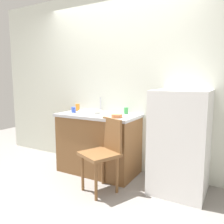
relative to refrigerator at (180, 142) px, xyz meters
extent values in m
plane|color=gray|center=(-0.99, -0.63, -0.62)|extent=(8.00, 8.00, 0.00)
cube|color=silver|center=(-0.99, 0.37, 0.72)|extent=(4.80, 0.10, 2.67)
cube|color=brown|center=(-1.17, 0.02, -0.21)|extent=(1.13, 0.60, 0.83)
cube|color=#B7B7BC|center=(-1.17, 0.02, 0.23)|extent=(1.17, 0.64, 0.04)
cylinder|color=#B7B7BC|center=(-1.29, 0.27, 0.36)|extent=(0.02, 0.02, 0.22)
cube|color=white|center=(0.00, 0.00, 0.00)|extent=(0.64, 0.64, 1.24)
cylinder|color=brown|center=(-1.03, -0.58, -0.39)|extent=(0.04, 0.04, 0.45)
cylinder|color=brown|center=(-0.76, -0.70, -0.39)|extent=(0.04, 0.04, 0.45)
cylinder|color=brown|center=(-0.91, -0.30, -0.39)|extent=(0.04, 0.04, 0.45)
cylinder|color=brown|center=(-0.63, -0.42, -0.39)|extent=(0.04, 0.04, 0.45)
cube|color=brown|center=(-0.83, -0.50, -0.15)|extent=(0.53, 0.53, 0.04)
cube|color=brown|center=(-0.76, -0.33, 0.07)|extent=(0.34, 0.17, 0.40)
cube|color=white|center=(-1.31, 0.00, 0.27)|extent=(0.28, 0.20, 0.05)
cylinder|color=#C67042|center=(-0.79, -0.14, 0.27)|extent=(0.15, 0.15, 0.04)
cylinder|color=orange|center=(-1.64, 0.14, 0.30)|extent=(0.06, 0.06, 0.11)
cylinder|color=blue|center=(-1.57, -0.05, 0.29)|extent=(0.07, 0.07, 0.08)
cylinder|color=green|center=(-0.82, 0.20, 0.29)|extent=(0.06, 0.06, 0.09)
camera|label=1|loc=(0.57, -2.71, 0.74)|focal=36.38mm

